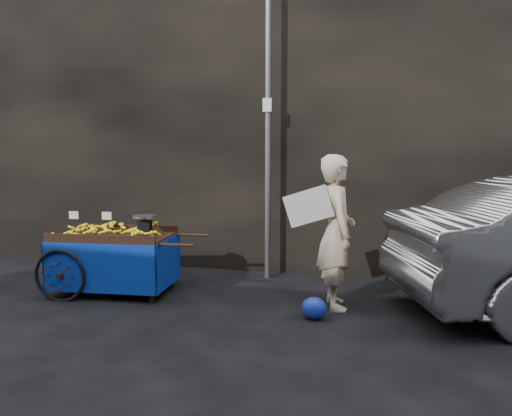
# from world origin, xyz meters

# --- Properties ---
(ground) EXTENTS (80.00, 80.00, 0.00)m
(ground) POSITION_xyz_m (0.00, 0.00, 0.00)
(ground) COLOR black
(ground) RESTS_ON ground
(building_wall) EXTENTS (13.50, 2.00, 5.00)m
(building_wall) POSITION_xyz_m (0.39, 2.60, 2.50)
(building_wall) COLOR black
(building_wall) RESTS_ON ground
(street_pole) EXTENTS (0.12, 0.10, 4.00)m
(street_pole) POSITION_xyz_m (0.30, 1.30, 2.01)
(street_pole) COLOR slate
(street_pole) RESTS_ON ground
(banana_cart) EXTENTS (2.01, 1.09, 1.05)m
(banana_cart) POSITION_xyz_m (-1.45, 0.10, 0.65)
(banana_cart) COLOR black
(banana_cart) RESTS_ON ground
(vendor) EXTENTS (0.88, 0.73, 1.74)m
(vendor) POSITION_xyz_m (1.36, 0.19, 0.87)
(vendor) COLOR #C7AF94
(vendor) RESTS_ON ground
(plastic_bag) EXTENTS (0.27, 0.21, 0.24)m
(plastic_bag) POSITION_xyz_m (1.19, -0.30, 0.12)
(plastic_bag) COLOR #172EB1
(plastic_bag) RESTS_ON ground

